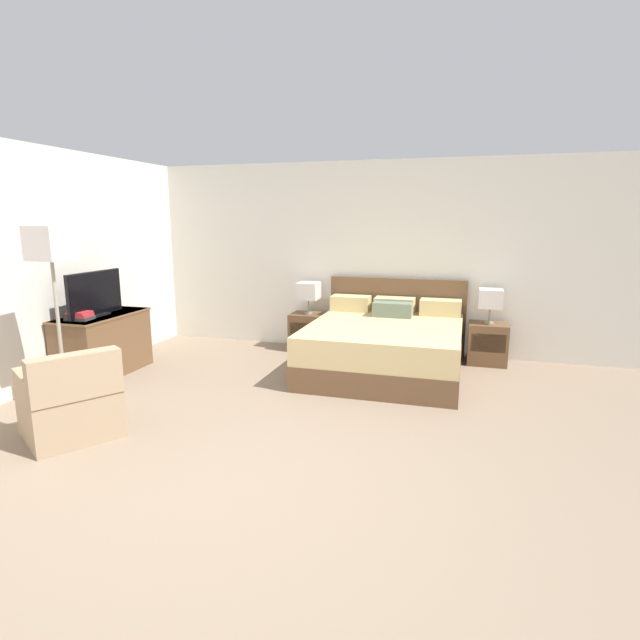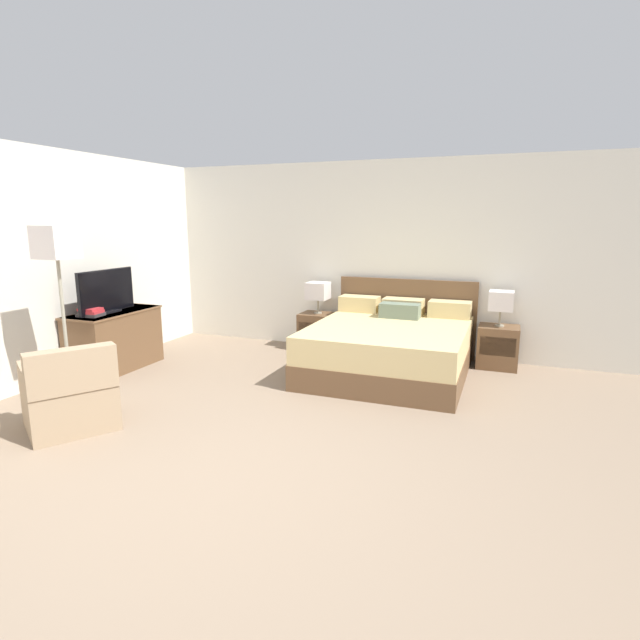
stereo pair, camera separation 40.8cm
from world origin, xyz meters
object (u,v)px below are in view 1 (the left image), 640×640
book_red_cover (80,318)px  book_small_top (79,313)px  nightstand_left (309,332)px  table_lamp_right (491,299)px  floor_lamp (51,258)px  armchair_by_window (71,404)px  nightstand_right (488,343)px  book_blue_cover (81,315)px  table_lamp_left (308,291)px  tv (95,294)px  dresser (103,343)px  bed (385,345)px

book_red_cover → book_small_top: bearing=0.0°
nightstand_left → table_lamp_right: (2.36, 0.00, 0.57)m
book_small_top → table_lamp_right: bearing=25.3°
floor_lamp → armchair_by_window: bearing=-42.5°
nightstand_left → nightstand_right: same height
book_blue_cover → table_lamp_left: bearing=46.4°
nightstand_right → book_small_top: size_ratio=2.37×
tv → book_red_cover: 0.35m
dresser → book_small_top: (0.00, -0.33, 0.42)m
nightstand_left → book_red_cover: size_ratio=2.04×
bed → book_blue_cover: bed is taller
book_small_top → table_lamp_left: bearing=46.2°
bed → dresser: bearing=-162.1°
nightstand_right → floor_lamp: (-3.83, -2.84, 1.19)m
armchair_by_window → floor_lamp: bearing=137.5°
nightstand_right → book_blue_cover: size_ratio=2.60×
nightstand_left → armchair_by_window: size_ratio=0.54×
table_lamp_left → dresser: (-1.96, -1.72, -0.46)m
book_blue_cover → armchair_by_window: book_blue_cover is taller
dresser → book_red_cover: (0.00, -0.33, 0.36)m
nightstand_left → tv: tv is taller
table_lamp_left → floor_lamp: 3.26m
dresser → book_blue_cover: 0.51m
nightstand_left → book_small_top: bearing=-133.8°
floor_lamp → table_lamp_right: bearing=36.6°
dresser → book_small_top: 0.53m
table_lamp_left → book_red_cover: table_lamp_left is taller
book_blue_cover → tv: bearing=93.5°
book_red_cover → armchair_by_window: armchair_by_window is taller
bed → nightstand_left: (-1.18, 0.70, -0.06)m
floor_lamp → dresser: bearing=113.5°
bed → table_lamp_left: size_ratio=4.56×
table_lamp_left → book_red_cover: size_ratio=1.70×
nightstand_right → floor_lamp: bearing=-143.5°
dresser → armchair_by_window: size_ratio=1.19×
book_red_cover → book_small_top: book_small_top is taller
floor_lamp → nightstand_right: bearing=36.5°
table_lamp_right → tv: 4.67m
table_lamp_right → tv: size_ratio=0.52×
nightstand_left → table_lamp_right: bearing=0.0°
nightstand_right → book_blue_cover: 4.79m
book_red_cover → floor_lamp: 1.18m
bed → tv: tv is taller
table_lamp_right → book_red_cover: table_lamp_right is taller
nightstand_right → nightstand_left: bearing=180.0°
book_red_cover → floor_lamp: (0.49, -0.79, 0.72)m
bed → nightstand_left: bed is taller
tv → armchair_by_window: tv is taller
bed → armchair_by_window: bearing=-130.9°
nightstand_right → book_red_cover: size_ratio=2.04×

